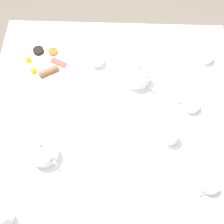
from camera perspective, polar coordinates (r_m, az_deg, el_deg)
ground_plane at (r=2.10m, az=0.00°, el=-10.40°), size 8.00×8.00×0.00m
table at (r=1.45m, az=0.00°, el=-1.64°), size 1.10×1.13×0.77m
breakfast_plate at (r=1.57m, az=-12.40°, el=8.76°), size 0.28×0.28×0.04m
teapot_near at (r=1.45m, az=4.86°, el=6.92°), size 0.15×0.17×0.12m
teapot_far at (r=1.29m, az=-12.53°, el=-6.82°), size 0.15×0.16×0.12m
teacup_with_saucer_left at (r=1.30m, az=17.54°, el=-12.56°), size 0.13×0.13×0.06m
teacup_with_saucer_right at (r=1.43m, az=14.39°, el=1.34°), size 0.13×0.13×0.06m
water_glass_tall at (r=1.52m, az=-2.76°, el=9.93°), size 0.07×0.07×0.08m
water_glass_short at (r=1.32m, az=10.90°, el=-4.05°), size 0.07×0.07×0.09m
wine_glass_spare at (r=1.26m, az=-19.37°, el=-17.52°), size 0.07×0.07×0.10m
creamer_jug at (r=1.60m, az=17.05°, el=9.92°), size 0.09×0.07×0.06m
fork_by_plate at (r=1.65m, az=11.94°, el=11.93°), size 0.17×0.03×0.00m
knife_by_plate at (r=1.26m, az=6.29°, el=-15.06°), size 0.13×0.20×0.00m
spoon_for_tea at (r=1.38m, az=2.43°, el=-1.11°), size 0.14×0.07×0.00m
fork_spare at (r=1.64m, az=-3.75°, el=13.05°), size 0.15×0.09×0.00m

